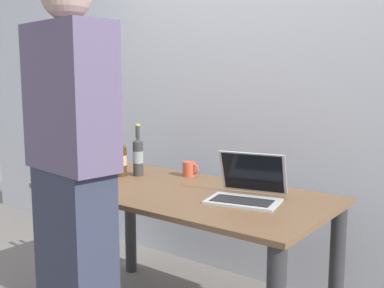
# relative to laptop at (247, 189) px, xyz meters

# --- Properties ---
(desk) EXTENTS (1.56, 0.79, 0.75)m
(desk) POSITION_rel_laptop_xyz_m (-0.36, -0.04, -0.20)
(desk) COLOR brown
(desk) RESTS_ON ground
(laptop) EXTENTS (0.39, 0.36, 0.22)m
(laptop) POSITION_rel_laptop_xyz_m (0.00, 0.00, 0.00)
(laptop) COLOR #B7BABC
(laptop) RESTS_ON desk
(beer_bottle_brown) EXTENTS (0.06, 0.06, 0.31)m
(beer_bottle_brown) POSITION_rel_laptop_xyz_m (-0.80, 0.08, 0.07)
(beer_bottle_brown) COLOR #333333
(beer_bottle_brown) RESTS_ON desk
(beer_bottle_amber) EXTENTS (0.07, 0.07, 0.27)m
(beer_bottle_amber) POSITION_rel_laptop_xyz_m (-0.88, 0.01, 0.05)
(beer_bottle_amber) COLOR #472B14
(beer_bottle_amber) RESTS_ON desk
(person_figure) EXTENTS (0.44, 0.31, 1.78)m
(person_figure) POSITION_rel_laptop_xyz_m (-0.40, -0.71, 0.11)
(person_figure) COLOR #2D3347
(person_figure) RESTS_ON ground
(coffee_mug) EXTENTS (0.11, 0.07, 0.09)m
(coffee_mug) POSITION_rel_laptop_xyz_m (-0.54, 0.25, -0.01)
(coffee_mug) COLOR #BF4C33
(coffee_mug) RESTS_ON desk
(back_wall) EXTENTS (6.00, 0.10, 2.60)m
(back_wall) POSITION_rel_laptop_xyz_m (-0.36, 0.73, 0.50)
(back_wall) COLOR silver
(back_wall) RESTS_ON ground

